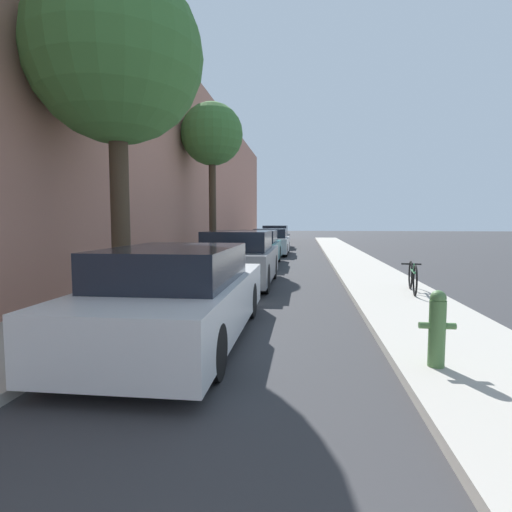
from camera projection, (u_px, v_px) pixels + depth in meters
name	position (u px, v px, depth m)	size (l,w,h in m)	color
ground_plane	(280.00, 269.00, 14.86)	(120.00, 120.00, 0.00)	#333335
sidewalk_left	(202.00, 266.00, 15.20)	(2.00, 52.00, 0.12)	#ADA89E
sidewalk_right	(362.00, 268.00, 14.51)	(2.00, 52.00, 0.12)	#ADA89E
building_facade_left	(165.00, 159.00, 15.02)	(0.70, 52.00, 8.01)	tan
parked_car_white	(179.00, 296.00, 5.86)	(1.82, 4.69, 1.35)	black
parked_car_grey	(239.00, 259.00, 10.97)	(1.82, 4.10, 1.46)	black
parked_car_teal	(256.00, 248.00, 15.98)	(1.73, 4.26, 1.36)	black
parked_car_silver	(271.00, 242.00, 20.97)	(1.79, 4.03, 1.33)	black
parked_car_black	(276.00, 237.00, 26.44)	(1.70, 4.10, 1.44)	black
street_tree_near	(116.00, 57.00, 7.34)	(3.13, 3.13, 6.13)	#423323
street_tree_far	(212.00, 136.00, 15.97)	(2.42, 2.42, 6.20)	#423323
fire_hydrant	(437.00, 327.00, 4.47)	(0.38, 0.18, 0.85)	#47703D
bicycle	(413.00, 277.00, 9.19)	(0.44, 1.61, 0.66)	black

